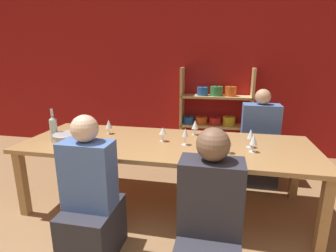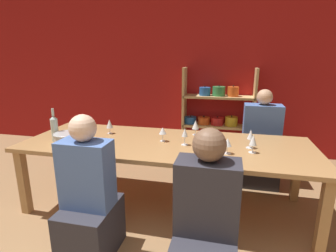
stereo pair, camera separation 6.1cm
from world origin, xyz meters
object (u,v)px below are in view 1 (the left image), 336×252
(dining_table, at_px, (166,148))
(wine_bottle_green, at_px, (54,129))
(mixing_bowl, at_px, (67,139))
(wine_glass_red_a, at_px, (185,133))
(shelf_unit, at_px, (214,120))
(wine_glass_red_b, at_px, (163,131))
(wine_glass_white_a, at_px, (254,140))
(person_near_b, at_px, (209,229))
(person_far_a, at_px, (258,149))
(wine_glass_red_c, at_px, (109,124))
(person_near_a, at_px, (91,207))
(wine_glass_red_d, at_px, (251,135))
(wine_glass_red_f, at_px, (195,125))
(wine_glass_red_e, at_px, (228,142))

(dining_table, relative_size, wine_bottle_green, 8.42)
(mixing_bowl, xyz_separation_m, wine_glass_red_a, (1.15, 0.25, 0.06))
(shelf_unit, distance_m, wine_glass_red_b, 1.76)
(wine_glass_red_a, relative_size, wine_glass_white_a, 1.01)
(dining_table, distance_m, person_near_b, 1.05)
(shelf_unit, xyz_separation_m, wine_glass_white_a, (0.40, -1.82, 0.26))
(dining_table, relative_size, person_far_a, 2.45)
(wine_glass_red_b, height_order, wine_glass_red_c, wine_glass_red_c)
(person_far_a, bearing_deg, person_near_a, 49.03)
(wine_glass_red_a, height_order, wine_glass_white_a, wine_glass_red_a)
(dining_table, bearing_deg, wine_glass_red_d, 1.45)
(wine_glass_red_d, height_order, wine_glass_red_f, wine_glass_red_d)
(mixing_bowl, height_order, wine_bottle_green, wine_bottle_green)
(wine_glass_red_f, xyz_separation_m, person_near_b, (0.24, -1.23, -0.42))
(shelf_unit, xyz_separation_m, dining_table, (-0.44, -1.71, 0.08))
(wine_glass_red_b, relative_size, wine_glass_red_c, 0.91)
(wine_bottle_green, bearing_deg, person_near_a, -40.99)
(wine_bottle_green, xyz_separation_m, person_near_b, (1.62, -0.67, -0.45))
(wine_glass_white_a, distance_m, wine_glass_red_f, 0.73)
(dining_table, xyz_separation_m, wine_glass_white_a, (0.84, -0.11, 0.18))
(person_near_a, relative_size, person_near_b, 1.02)
(wine_bottle_green, relative_size, wine_glass_red_f, 2.09)
(shelf_unit, bearing_deg, wine_glass_red_b, -106.00)
(mixing_bowl, bearing_deg, wine_glass_red_f, 27.36)
(wine_glass_red_c, bearing_deg, wine_glass_red_a, -13.01)
(wine_bottle_green, relative_size, wine_glass_red_c, 2.12)
(wine_glass_white_a, distance_m, person_near_b, 0.96)
(wine_glass_red_a, distance_m, wine_glass_red_f, 0.38)
(person_far_a, relative_size, person_near_b, 1.05)
(wine_bottle_green, xyz_separation_m, wine_glass_red_b, (1.08, 0.26, -0.03))
(wine_bottle_green, bearing_deg, wine_glass_red_e, 1.21)
(wine_glass_red_d, bearing_deg, person_near_a, -146.11)
(mixing_bowl, relative_size, wine_glass_red_d, 1.42)
(person_far_a, bearing_deg, wine_glass_red_c, 21.44)
(mixing_bowl, relative_size, wine_glass_red_b, 1.75)
(wine_glass_red_c, height_order, wine_glass_white_a, wine_glass_white_a)
(wine_glass_red_a, bearing_deg, mixing_bowl, -167.61)
(wine_glass_red_c, bearing_deg, wine_bottle_green, -136.61)
(wine_bottle_green, height_order, person_near_a, person_near_a)
(wine_glass_red_e, bearing_deg, wine_glass_red_f, 124.21)
(shelf_unit, xyz_separation_m, person_near_b, (0.06, -2.61, -0.16))
(dining_table, height_order, person_near_a, person_near_a)
(wine_glass_red_b, xyz_separation_m, person_near_a, (-0.39, -0.86, -0.41))
(dining_table, bearing_deg, wine_glass_red_f, 52.58)
(wine_glass_red_f, bearing_deg, wine_glass_red_a, -99.11)
(dining_table, distance_m, wine_glass_red_d, 0.85)
(wine_glass_red_e, relative_size, wine_glass_red_f, 0.87)
(wine_glass_red_a, bearing_deg, wine_glass_red_f, 80.89)
(dining_table, relative_size, person_near_a, 2.50)
(wine_glass_red_a, bearing_deg, wine_glass_red_b, 164.52)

